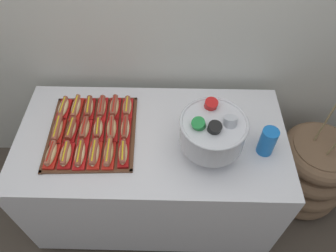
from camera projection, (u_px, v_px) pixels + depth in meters
The scene contains 25 objects.
ground_plane at pixel (156, 200), 2.39m from camera, with size 10.00×10.00×0.00m, color #4C4238.
back_wall at pixel (153, 4), 1.70m from camera, with size 6.00×0.10×2.60m, color beige.
buffet_table at pixel (154, 171), 2.06m from camera, with size 1.52×0.77×0.79m.
floor_vase at pixel (308, 171), 2.23m from camera, with size 0.56×0.56×1.14m.
serving_tray at pixel (93, 133), 1.78m from camera, with size 0.50×0.54×0.01m.
hot_dog_0 at pixel (51, 154), 1.65m from camera, with size 0.06×0.16×0.06m.
hot_dog_1 at pixel (66, 154), 1.65m from camera, with size 0.07×0.16×0.06m.
hot_dog_2 at pixel (80, 154), 1.66m from camera, with size 0.07×0.18×0.06m.
hot_dog_3 at pixel (94, 154), 1.65m from camera, with size 0.07×0.18×0.06m.
hot_dog_4 at pixel (109, 153), 1.65m from camera, with size 0.07×0.18×0.06m.
hot_dog_5 at pixel (123, 153), 1.66m from camera, with size 0.07×0.16×0.06m.
hot_dog_6 at pixel (58, 130), 1.76m from camera, with size 0.07×0.19×0.06m.
hot_dog_7 at pixel (71, 130), 1.76m from camera, with size 0.06×0.16×0.06m.
hot_dog_8 at pixel (85, 129), 1.76m from camera, with size 0.07×0.15×0.06m.
hot_dog_9 at pixel (98, 129), 1.76m from camera, with size 0.07×0.16×0.06m.
hot_dog_10 at pixel (112, 129), 1.76m from camera, with size 0.08×0.17×0.06m.
hot_dog_11 at pixel (125, 129), 1.76m from camera, with size 0.06×0.17×0.06m.
hot_dog_12 at pixel (63, 108), 1.86m from camera, with size 0.07×0.16×0.06m.
hot_dog_13 at pixel (76, 108), 1.86m from camera, with size 0.06×0.18×0.06m.
hot_dog_14 at pixel (89, 108), 1.86m from camera, with size 0.07×0.17×0.06m.
hot_dog_15 at pixel (102, 107), 1.86m from camera, with size 0.07×0.18×0.06m.
hot_dog_16 at pixel (114, 107), 1.86m from camera, with size 0.07×0.18×0.06m.
hot_dog_17 at pixel (127, 107), 1.87m from camera, with size 0.07×0.16×0.06m.
punch_bowl at pixel (213, 131), 1.58m from camera, with size 0.34×0.34×0.29m.
cup_stack at pixel (267, 141), 1.65m from camera, with size 0.09×0.09×0.17m.
Camera 1 is at (0.12, -1.07, 2.20)m, focal length 33.87 mm.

